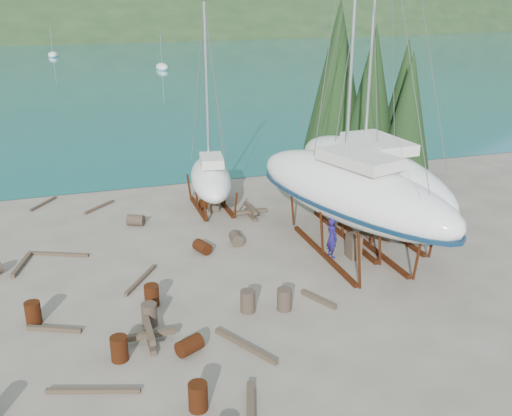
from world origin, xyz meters
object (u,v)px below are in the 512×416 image
object	(u,v)px
large_sailboat_near	(351,190)
large_sailboat_far	(369,174)
small_sailboat_shore	(211,178)
worker	(332,237)

from	to	relation	value
large_sailboat_near	large_sailboat_far	distance (m)	2.60
small_sailboat_shore	worker	world-z (taller)	small_sailboat_shore
large_sailboat_far	worker	world-z (taller)	large_sailboat_far
large_sailboat_near	worker	world-z (taller)	large_sailboat_near
worker	large_sailboat_far	bearing A→B (deg)	-59.77
small_sailboat_shore	large_sailboat_far	bearing A→B (deg)	-33.74
large_sailboat_far	worker	distance (m)	4.12
large_sailboat_far	worker	xyz separation A→B (m)	(-2.85, -1.95, -2.25)
small_sailboat_shore	worker	xyz separation A→B (m)	(3.77, -8.07, -0.88)
small_sailboat_shore	worker	bearing A→B (deg)	-55.94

